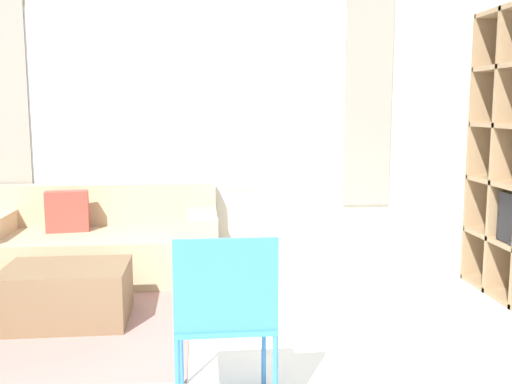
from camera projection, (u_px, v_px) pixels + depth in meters
The scene contains 5 objects.
wall_back at pixel (191, 113), 5.14m from camera, with size 6.48×0.11×2.70m.
area_rug at pixel (0, 322), 3.73m from camera, with size 2.47×1.89×0.01m, color gray.
couch_main at pixel (101, 244), 4.75m from camera, with size 1.92×0.89×0.74m.
ottoman at pixel (67, 295), 3.72m from camera, with size 0.79×0.56×0.38m.
folding_chair at pixel (225, 309), 2.51m from camera, with size 0.44×0.46×0.86m.
Camera 1 is at (0.07, -1.85, 1.39)m, focal length 40.00 mm.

